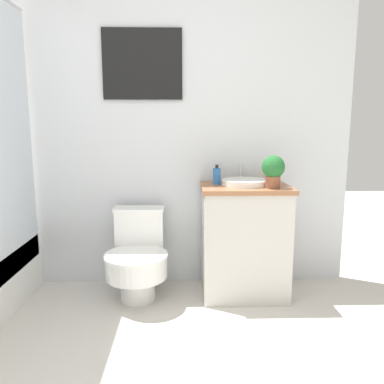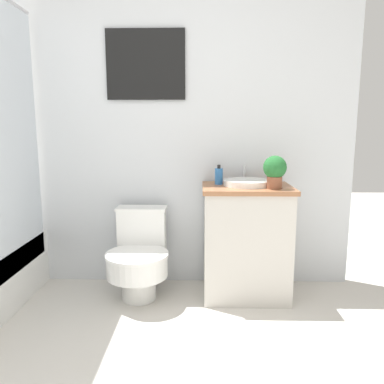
# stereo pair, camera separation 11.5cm
# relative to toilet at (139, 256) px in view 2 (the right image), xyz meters

# --- Properties ---
(wall_back) EXTENTS (3.38, 0.07, 2.50)m
(wall_back) POSITION_rel_toilet_xyz_m (-0.13, 0.30, 0.96)
(wall_back) COLOR silver
(wall_back) RESTS_ON ground_plane
(toilet) EXTENTS (0.43, 0.54, 0.62)m
(toilet) POSITION_rel_toilet_xyz_m (0.00, 0.00, 0.00)
(toilet) COLOR white
(toilet) RESTS_ON ground_plane
(vanity) EXTENTS (0.61, 0.46, 0.79)m
(vanity) POSITION_rel_toilet_xyz_m (0.75, 0.04, 0.10)
(vanity) COLOR beige
(vanity) RESTS_ON ground_plane
(sink) EXTENTS (0.32, 0.36, 0.13)m
(sink) POSITION_rel_toilet_xyz_m (0.75, 0.06, 0.52)
(sink) COLOR white
(sink) RESTS_ON vanity
(soap_bottle) EXTENTS (0.06, 0.06, 0.14)m
(soap_bottle) POSITION_rel_toilet_xyz_m (0.56, 0.11, 0.56)
(soap_bottle) COLOR #2D6BB2
(soap_bottle) RESTS_ON vanity
(potted_plant) EXTENTS (0.15, 0.15, 0.22)m
(potted_plant) POSITION_rel_toilet_xyz_m (0.91, -0.07, 0.62)
(potted_plant) COLOR brown
(potted_plant) RESTS_ON vanity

